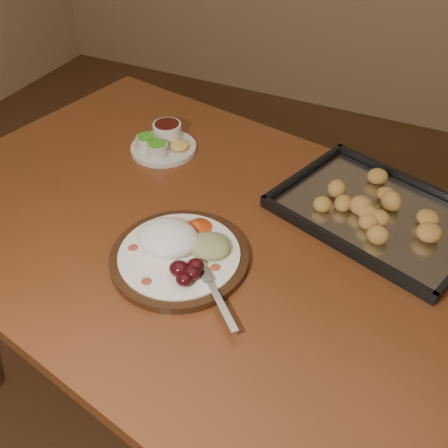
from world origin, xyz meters
The scene contains 5 objects.
ground centered at (0.00, 0.00, 0.00)m, with size 4.00×4.00×0.00m, color #502E1B.
dining_table centered at (0.19, -0.09, 0.65)m, with size 1.64×1.17×0.75m.
dinner_plate centered at (0.13, -0.20, 0.77)m, with size 0.33×0.29×0.07m.
condiment_saucer centered at (-0.12, 0.15, 0.77)m, with size 0.18×0.18×0.06m.
baking_tray centered at (0.47, 0.11, 0.76)m, with size 0.51×0.44×0.05m.
Camera 1 is at (0.53, -0.83, 1.48)m, focal length 40.00 mm.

